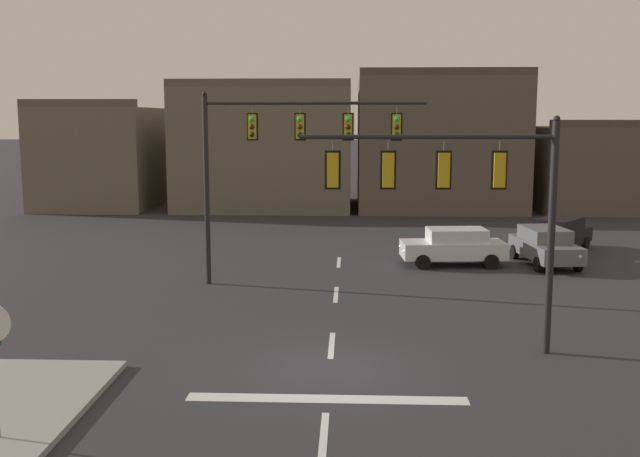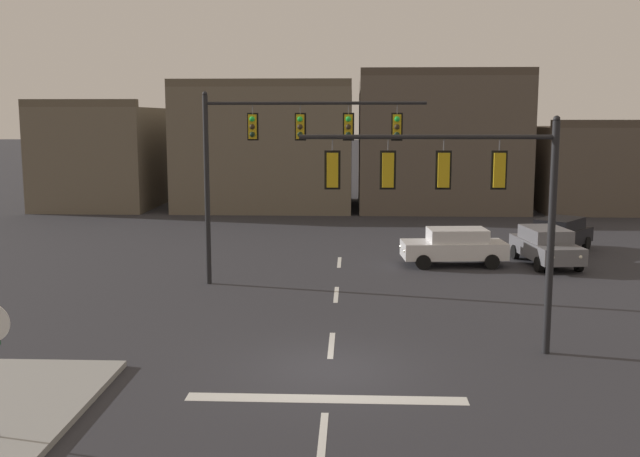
# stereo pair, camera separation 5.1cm
# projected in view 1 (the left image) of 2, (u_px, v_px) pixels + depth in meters

# --- Properties ---
(ground_plane) EXTENTS (400.00, 400.00, 0.00)m
(ground_plane) POSITION_uv_depth(u_px,v_px,m) (330.00, 369.00, 18.68)
(ground_plane) COLOR #2B2B30
(stop_bar_paint) EXTENTS (6.40, 0.50, 0.01)m
(stop_bar_paint) POSITION_uv_depth(u_px,v_px,m) (327.00, 399.00, 16.70)
(stop_bar_paint) COLOR silver
(stop_bar_paint) RESTS_ON ground
(lane_centreline) EXTENTS (0.16, 26.40, 0.01)m
(lane_centreline) POSITION_uv_depth(u_px,v_px,m) (332.00, 345.00, 20.65)
(lane_centreline) COLOR silver
(lane_centreline) RESTS_ON ground
(signal_mast_near_side) EXTENTS (6.77, 0.51, 6.38)m
(signal_mast_near_side) POSITION_uv_depth(u_px,v_px,m) (463.00, 189.00, 19.33)
(signal_mast_near_side) COLOR black
(signal_mast_near_side) RESTS_ON ground
(signal_mast_far_side) EXTENTS (8.28, 0.52, 7.30)m
(signal_mast_far_side) POSITION_uv_depth(u_px,v_px,m) (280.00, 146.00, 27.35)
(signal_mast_far_side) COLOR black
(signal_mast_far_side) RESTS_ON ground
(car_lot_nearside) EXTENTS (2.34, 4.61, 1.61)m
(car_lot_nearside) POSITION_uv_depth(u_px,v_px,m) (545.00, 245.00, 31.90)
(car_lot_nearside) COLOR slate
(car_lot_nearside) RESTS_ON ground
(car_lot_middle) EXTENTS (4.56, 2.19, 1.61)m
(car_lot_middle) POSITION_uv_depth(u_px,v_px,m) (454.00, 246.00, 31.72)
(car_lot_middle) COLOR silver
(car_lot_middle) RESTS_ON ground
(car_lot_farside) EXTENTS (4.10, 4.59, 1.61)m
(car_lot_farside) POSITION_uv_depth(u_px,v_px,m) (558.00, 234.00, 34.97)
(car_lot_farside) COLOR black
(car_lot_farside) RESTS_ON ground
(building_row) EXTENTS (43.26, 13.71, 9.48)m
(building_row) POSITION_uv_depth(u_px,v_px,m) (339.00, 151.00, 52.93)
(building_row) COLOR #665B4C
(building_row) RESTS_ON ground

